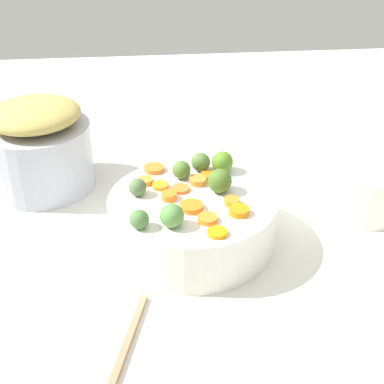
# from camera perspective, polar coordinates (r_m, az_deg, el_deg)

# --- Properties ---
(tabletop) EXTENTS (2.40, 2.40, 0.02)m
(tabletop) POSITION_cam_1_polar(r_m,az_deg,el_deg) (0.97, 2.24, -5.76)
(tabletop) COLOR silver
(tabletop) RESTS_ON ground
(serving_bowl_carrots) EXTENTS (0.30, 0.30, 0.09)m
(serving_bowl_carrots) POSITION_cam_1_polar(r_m,az_deg,el_deg) (0.93, 0.00, -3.00)
(serving_bowl_carrots) COLOR white
(serving_bowl_carrots) RESTS_ON tabletop
(metal_pot) EXTENTS (0.22, 0.22, 0.14)m
(metal_pot) POSITION_cam_1_polar(r_m,az_deg,el_deg) (1.14, -16.27, 3.76)
(metal_pot) COLOR #B0B1C3
(metal_pot) RESTS_ON tabletop
(stuffing_mound) EXTENTS (0.19, 0.19, 0.05)m
(stuffing_mound) POSITION_cam_1_polar(r_m,az_deg,el_deg) (1.11, -16.99, 8.19)
(stuffing_mound) COLOR tan
(stuffing_mound) RESTS_ON metal_pot
(carrot_slice_0) EXTENTS (0.04, 0.04, 0.01)m
(carrot_slice_0) POSITION_cam_1_polar(r_m,az_deg,el_deg) (0.90, -2.53, -0.57)
(carrot_slice_0) COLOR orange
(carrot_slice_0) RESTS_ON serving_bowl_carrots
(carrot_slice_1) EXTENTS (0.04, 0.04, 0.01)m
(carrot_slice_1) POSITION_cam_1_polar(r_m,az_deg,el_deg) (0.89, 4.39, -1.04)
(carrot_slice_1) COLOR orange
(carrot_slice_1) RESTS_ON serving_bowl_carrots
(carrot_slice_2) EXTENTS (0.05, 0.05, 0.01)m
(carrot_slice_2) POSITION_cam_1_polar(r_m,az_deg,el_deg) (0.99, -4.18, 2.57)
(carrot_slice_2) COLOR orange
(carrot_slice_2) RESTS_ON serving_bowl_carrots
(carrot_slice_3) EXTENTS (0.05, 0.05, 0.01)m
(carrot_slice_3) POSITION_cam_1_polar(r_m,az_deg,el_deg) (0.81, 2.78, -4.47)
(carrot_slice_3) COLOR orange
(carrot_slice_3) RESTS_ON serving_bowl_carrots
(carrot_slice_4) EXTENTS (0.04, 0.04, 0.01)m
(carrot_slice_4) POSITION_cam_1_polar(r_m,az_deg,el_deg) (0.97, 2.06, 1.81)
(carrot_slice_4) COLOR orange
(carrot_slice_4) RESTS_ON serving_bowl_carrots
(carrot_slice_5) EXTENTS (0.05, 0.05, 0.01)m
(carrot_slice_5) POSITION_cam_1_polar(r_m,az_deg,el_deg) (0.84, 1.70, -2.95)
(carrot_slice_5) COLOR orange
(carrot_slice_5) RESTS_ON serving_bowl_carrots
(carrot_slice_6) EXTENTS (0.05, 0.05, 0.01)m
(carrot_slice_6) POSITION_cam_1_polar(r_m,az_deg,el_deg) (0.93, -1.28, 0.35)
(carrot_slice_6) COLOR orange
(carrot_slice_6) RESTS_ON serving_bowl_carrots
(carrot_slice_7) EXTENTS (0.03, 0.03, 0.01)m
(carrot_slice_7) POSITION_cam_1_polar(r_m,az_deg,el_deg) (0.94, -3.49, 0.69)
(carrot_slice_7) COLOR orange
(carrot_slice_7) RESTS_ON serving_bowl_carrots
(carrot_slice_8) EXTENTS (0.04, 0.04, 0.01)m
(carrot_slice_8) POSITION_cam_1_polar(r_m,az_deg,el_deg) (0.95, 0.66, 1.25)
(carrot_slice_8) COLOR orange
(carrot_slice_8) RESTS_ON serving_bowl_carrots
(carrot_slice_9) EXTENTS (0.05, 0.05, 0.01)m
(carrot_slice_9) POSITION_cam_1_polar(r_m,az_deg,el_deg) (0.86, 5.16, -2.07)
(carrot_slice_9) COLOR orange
(carrot_slice_9) RESTS_ON serving_bowl_carrots
(carrot_slice_10) EXTENTS (0.05, 0.05, 0.01)m
(carrot_slice_10) POSITION_cam_1_polar(r_m,az_deg,el_deg) (0.87, -0.05, -1.63)
(carrot_slice_10) COLOR orange
(carrot_slice_10) RESTS_ON serving_bowl_carrots
(carrot_slice_11) EXTENTS (0.03, 0.03, 0.01)m
(carrot_slice_11) POSITION_cam_1_polar(r_m,az_deg,el_deg) (0.95, -5.15, 1.21)
(carrot_slice_11) COLOR orange
(carrot_slice_11) RESTS_ON serving_bowl_carrots
(brussels_sprout_0) EXTENTS (0.04, 0.04, 0.04)m
(brussels_sprout_0) POSITION_cam_1_polar(r_m,az_deg,el_deg) (0.82, -2.22, -2.61)
(brussels_sprout_0) COLOR #548941
(brussels_sprout_0) RESTS_ON serving_bowl_carrots
(brussels_sprout_1) EXTENTS (0.03, 0.03, 0.03)m
(brussels_sprout_1) POSITION_cam_1_polar(r_m,az_deg,el_deg) (0.91, -5.98, 0.51)
(brussels_sprout_1) COLOR #4E6B3F
(brussels_sprout_1) RESTS_ON serving_bowl_carrots
(brussels_sprout_2) EXTENTS (0.04, 0.04, 0.04)m
(brussels_sprout_2) POSITION_cam_1_polar(r_m,az_deg,el_deg) (0.98, 0.95, 3.31)
(brussels_sprout_2) COLOR #507235
(brussels_sprout_2) RESTS_ON serving_bowl_carrots
(brussels_sprout_3) EXTENTS (0.04, 0.04, 0.04)m
(brussels_sprout_3) POSITION_cam_1_polar(r_m,az_deg,el_deg) (0.98, 3.35, 3.31)
(brussels_sprout_3) COLOR #538424
(brussels_sprout_3) RESTS_ON serving_bowl_carrots
(brussels_sprout_4) EXTENTS (0.03, 0.03, 0.03)m
(brussels_sprout_4) POSITION_cam_1_polar(r_m,az_deg,el_deg) (0.83, -5.81, -3.00)
(brussels_sprout_4) COLOR #49753B
(brussels_sprout_4) RESTS_ON serving_bowl_carrots
(brussels_sprout_5) EXTENTS (0.04, 0.04, 0.04)m
(brussels_sprout_5) POSITION_cam_1_polar(r_m,az_deg,el_deg) (0.91, 3.05, 1.23)
(brussels_sprout_5) COLOR #486C25
(brussels_sprout_5) RESTS_ON serving_bowl_carrots
(brussels_sprout_6) EXTENTS (0.03, 0.03, 0.03)m
(brussels_sprout_6) POSITION_cam_1_polar(r_m,az_deg,el_deg) (0.96, -1.17, 2.44)
(brussels_sprout_6) COLOR #4D732F
(brussels_sprout_6) RESTS_ON serving_bowl_carrots
(casserole_dish) EXTENTS (0.24, 0.24, 0.09)m
(casserole_dish) POSITION_cam_1_polar(r_m,az_deg,el_deg) (1.11, 17.49, 1.30)
(casserole_dish) COLOR white
(casserole_dish) RESTS_ON tabletop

